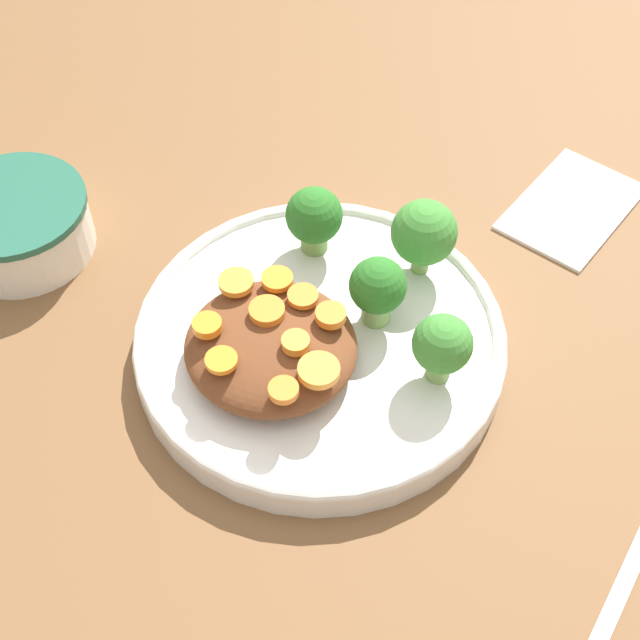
{
  "coord_description": "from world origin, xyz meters",
  "views": [
    {
      "loc": [
        -0.34,
        -0.15,
        0.5
      ],
      "look_at": [
        0.0,
        0.0,
        0.04
      ],
      "focal_mm": 50.0,
      "sensor_mm": 36.0,
      "label": 1
    }
  ],
  "objects": [
    {
      "name": "broccoli_floret_2",
      "position": [
        0.08,
        -0.04,
        0.06
      ],
      "size": [
        0.05,
        0.05,
        0.06
      ],
      "color": "#7FA85B",
      "rests_on": "plate"
    },
    {
      "name": "carrot_slice_1",
      "position": [
        -0.02,
        0.03,
        0.06
      ],
      "size": [
        0.02,
        0.02,
        0.01
      ],
      "primitive_type": "cylinder",
      "color": "orange",
      "rests_on": "stew_mound"
    },
    {
      "name": "carrot_slice_3",
      "position": [
        -0.0,
        0.01,
        0.05
      ],
      "size": [
        0.02,
        0.02,
        0.0
      ],
      "primitive_type": "cylinder",
      "color": "orange",
      "rests_on": "stew_mound"
    },
    {
      "name": "carrot_slice_0",
      "position": [
        -0.04,
        0.0,
        0.06
      ],
      "size": [
        0.02,
        0.02,
        0.01
      ],
      "primitive_type": "cylinder",
      "color": "orange",
      "rests_on": "stew_mound"
    },
    {
      "name": "carrot_slice_5",
      "position": [
        0.01,
        0.03,
        0.05
      ],
      "size": [
        0.02,
        0.02,
        0.0
      ],
      "primitive_type": "cylinder",
      "color": "orange",
      "rests_on": "stew_mound"
    },
    {
      "name": "napkin",
      "position": [
        0.21,
        -0.13,
        0.0
      ],
      "size": [
        0.13,
        0.1,
        0.01
      ],
      "rotation": [
        0.0,
        0.0,
        -0.25
      ],
      "color": "white",
      "rests_on": "ground_plane"
    },
    {
      "name": "carrot_slice_6",
      "position": [
        -0.01,
        0.06,
        0.05
      ],
      "size": [
        0.02,
        0.02,
        0.0
      ],
      "primitive_type": "cylinder",
      "color": "orange",
      "rests_on": "stew_mound"
    },
    {
      "name": "broccoli_floret_0",
      "position": [
        0.07,
        0.04,
        0.05
      ],
      "size": [
        0.04,
        0.04,
        0.05
      ],
      "color": "#759E51",
      "rests_on": "plate"
    },
    {
      "name": "carrot_slice_8",
      "position": [
        -0.05,
        0.06,
        0.06
      ],
      "size": [
        0.02,
        0.02,
        0.01
      ],
      "primitive_type": "cylinder",
      "color": "orange",
      "rests_on": "stew_mound"
    },
    {
      "name": "broccoli_floret_1",
      "position": [
        0.03,
        -0.03,
        0.05
      ],
      "size": [
        0.04,
        0.04,
        0.05
      ],
      "color": "#7FA85B",
      "rests_on": "plate"
    },
    {
      "name": "plate",
      "position": [
        0.0,
        0.0,
        0.01
      ],
      "size": [
        0.26,
        0.26,
        0.03
      ],
      "color": "silver",
      "rests_on": "ground_plane"
    },
    {
      "name": "carrot_slice_2",
      "position": [
        -0.07,
        0.04,
        0.05
      ],
      "size": [
        0.02,
        0.02,
        0.0
      ],
      "primitive_type": "cylinder",
      "color": "orange",
      "rests_on": "stew_mound"
    },
    {
      "name": "broccoli_floret_3",
      "position": [
        0.0,
        -0.08,
        0.05
      ],
      "size": [
        0.04,
        0.04,
        0.05
      ],
      "color": "#759E51",
      "rests_on": "plate"
    },
    {
      "name": "carrot_slice_9",
      "position": [
        -0.07,
        -0.01,
        0.06
      ],
      "size": [
        0.02,
        0.02,
        0.01
      ],
      "primitive_type": "cylinder",
      "color": "orange",
      "rests_on": "stew_mound"
    },
    {
      "name": "ground_plane",
      "position": [
        0.0,
        0.0,
        0.0
      ],
      "size": [
        4.0,
        4.0,
        0.0
      ],
      "primitive_type": "plane",
      "color": "brown"
    },
    {
      "name": "carrot_slice_4",
      "position": [
        -0.05,
        -0.02,
        0.06
      ],
      "size": [
        0.03,
        0.03,
        0.01
      ],
      "primitive_type": "cylinder",
      "color": "orange",
      "rests_on": "stew_mound"
    },
    {
      "name": "carrot_slice_7",
      "position": [
        -0.01,
        -0.01,
        0.06
      ],
      "size": [
        0.02,
        0.02,
        0.01
      ],
      "primitive_type": "cylinder",
      "color": "orange",
      "rests_on": "stew_mound"
    },
    {
      "name": "dip_bowl",
      "position": [
        -0.0,
        0.25,
        0.03
      ],
      "size": [
        0.11,
        0.11,
        0.05
      ],
      "color": "white",
      "rests_on": "ground_plane"
    },
    {
      "name": "stew_mound",
      "position": [
        -0.03,
        0.02,
        0.04
      ],
      "size": [
        0.11,
        0.11,
        0.03
      ],
      "primitive_type": "ellipsoid",
      "color": "brown",
      "rests_on": "plate"
    }
  ]
}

